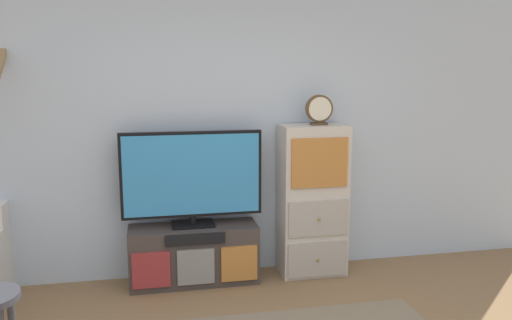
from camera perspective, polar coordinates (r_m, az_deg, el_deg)
name	(u,v)px	position (r m, az deg, el deg)	size (l,w,h in m)	color
back_wall	(223,123)	(4.58, -3.70, 4.05)	(6.40, 0.12, 2.70)	silver
media_console	(194,254)	(4.54, -6.88, -10.33)	(1.09, 0.38, 0.50)	#423833
television	(192,176)	(4.38, -7.09, -1.81)	(1.19, 0.22, 0.81)	black
side_cabinet	(313,201)	(4.63, 6.27, -4.48)	(0.58, 0.38, 1.35)	beige
desk_clock	(319,110)	(4.49, 7.00, 5.51)	(0.24, 0.08, 0.26)	#4C3823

